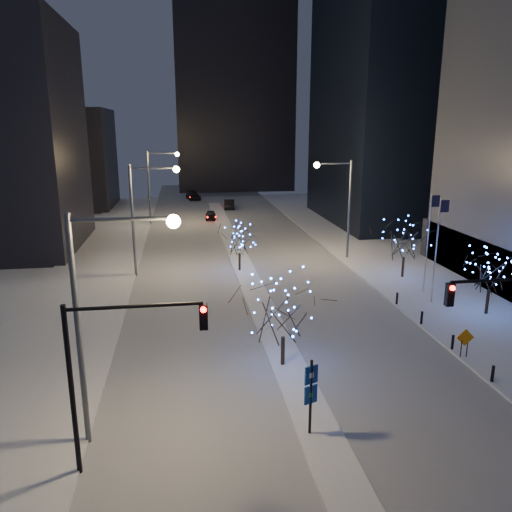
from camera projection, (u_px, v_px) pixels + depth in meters
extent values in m
plane|color=white|center=(326.00, 449.00, 21.05)|extent=(160.00, 160.00, 0.00)
cube|color=#9DA1AB|center=(236.00, 251.00, 54.54)|extent=(20.00, 130.00, 0.02)
cube|color=silver|center=(241.00, 262.00, 49.74)|extent=(2.00, 80.00, 0.15)
cube|color=silver|center=(430.00, 286.00, 42.33)|extent=(10.00, 90.00, 0.15)
cube|color=silver|center=(75.00, 303.00, 38.15)|extent=(8.00, 90.00, 0.15)
cube|color=black|center=(55.00, 159.00, 82.28)|extent=(18.00, 16.00, 16.00)
cube|color=black|center=(233.00, 88.00, 104.67)|extent=(24.00, 14.00, 42.00)
cylinder|color=#595E66|center=(79.00, 334.00, 20.26)|extent=(0.24, 0.24, 10.00)
cylinder|color=#595E66|center=(121.00, 219.00, 19.37)|extent=(4.00, 0.16, 0.16)
sphere|color=#F8D07C|center=(173.00, 221.00, 19.69)|extent=(0.56, 0.56, 0.56)
cylinder|color=#595E66|center=(133.00, 222.00, 44.19)|extent=(0.24, 0.24, 10.00)
cylinder|color=#595E66|center=(153.00, 168.00, 43.29)|extent=(4.00, 0.16, 0.16)
sphere|color=#F8D07C|center=(176.00, 169.00, 43.62)|extent=(0.56, 0.56, 0.56)
cylinder|color=#595E66|center=(149.00, 188.00, 68.11)|extent=(0.24, 0.24, 10.00)
cylinder|color=#595E66|center=(162.00, 153.00, 67.22)|extent=(4.00, 0.16, 0.16)
sphere|color=#F8D07C|center=(177.00, 154.00, 67.54)|extent=(0.56, 0.56, 0.56)
cylinder|color=#595E66|center=(349.00, 211.00, 50.08)|extent=(0.24, 0.24, 10.00)
cylinder|color=#595E66|center=(334.00, 163.00, 48.65)|extent=(3.50, 0.16, 0.16)
sphere|color=#F8D07C|center=(317.00, 165.00, 48.43)|extent=(0.56, 0.56, 0.56)
cylinder|color=black|center=(72.00, 393.00, 18.73)|extent=(0.20, 0.20, 7.00)
cylinder|color=black|center=(135.00, 306.00, 18.25)|extent=(5.00, 0.14, 0.14)
cube|color=black|center=(203.00, 317.00, 18.75)|extent=(0.32, 0.28, 1.00)
sphere|color=#FF0C05|center=(203.00, 310.00, 18.49)|extent=(0.22, 0.22, 0.22)
cylinder|color=black|center=(505.00, 280.00, 21.44)|extent=(5.00, 0.14, 0.14)
cube|color=black|center=(450.00, 295.00, 21.22)|extent=(0.32, 0.28, 1.00)
sphere|color=#FF0C05|center=(453.00, 288.00, 20.96)|extent=(0.22, 0.22, 0.22)
cylinder|color=silver|center=(436.00, 252.00, 37.18)|extent=(0.10, 0.10, 8.00)
cube|color=black|center=(445.00, 206.00, 36.38)|extent=(0.70, 0.03, 0.90)
cylinder|color=silver|center=(427.00, 244.00, 39.66)|extent=(0.10, 0.10, 8.00)
cube|color=black|center=(435.00, 201.00, 38.86)|extent=(0.70, 0.03, 0.90)
cylinder|color=black|center=(493.00, 374.00, 26.19)|extent=(0.16, 0.16, 0.90)
cylinder|color=black|center=(453.00, 342.00, 30.02)|extent=(0.16, 0.16, 0.90)
cylinder|color=black|center=(422.00, 318.00, 33.85)|extent=(0.16, 0.16, 0.90)
cylinder|color=black|center=(397.00, 298.00, 37.68)|extent=(0.16, 0.16, 0.90)
imported|color=black|center=(211.00, 215.00, 72.79)|extent=(1.74, 3.83, 1.27)
imported|color=black|center=(229.00, 204.00, 82.48)|extent=(2.13, 4.85, 1.55)
imported|color=black|center=(193.00, 196.00, 92.34)|extent=(2.97, 5.49, 1.51)
cylinder|color=black|center=(283.00, 351.00, 28.02)|extent=(0.22, 0.22, 1.66)
cylinder|color=black|center=(240.00, 262.00, 46.54)|extent=(0.22, 0.22, 1.61)
cylinder|color=black|center=(487.00, 302.00, 35.67)|extent=(0.22, 0.22, 1.74)
cylinder|color=black|center=(403.00, 267.00, 44.42)|extent=(0.22, 0.22, 1.80)
cylinder|color=black|center=(311.00, 399.00, 21.48)|extent=(0.12, 0.12, 3.63)
cube|color=#0D3696|center=(311.00, 375.00, 21.19)|extent=(0.63, 0.32, 0.83)
cube|color=#0D3696|center=(311.00, 394.00, 21.43)|extent=(0.63, 0.32, 0.83)
cylinder|color=black|center=(461.00, 349.00, 28.97)|extent=(0.06, 0.06, 1.03)
cylinder|color=black|center=(467.00, 348.00, 29.02)|extent=(0.06, 0.06, 1.03)
cube|color=orange|center=(465.00, 337.00, 28.82)|extent=(1.06, 0.10, 1.06)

